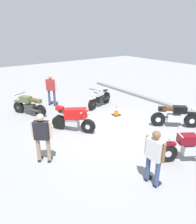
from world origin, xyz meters
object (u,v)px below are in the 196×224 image
(person_in_white_shirt, at_px, (154,155))
(person_in_black_shirt, at_px, (42,135))
(motorcycle_olive_vintage, at_px, (29,106))
(motorcycle_red_sportbike, at_px, (73,118))
(motorcycle_silver_cruiser, at_px, (100,97))
(person_in_red_shirt, at_px, (51,88))
(motorcycle_maroon_cruiser, at_px, (190,147))
(motorcycle_black_cruiser, at_px, (175,116))
(traffic_cone, at_px, (116,110))

(person_in_white_shirt, relative_size, person_in_black_shirt, 0.97)
(motorcycle_olive_vintage, distance_m, person_in_white_shirt, 7.22)
(motorcycle_red_sportbike, height_order, motorcycle_silver_cruiser, motorcycle_red_sportbike)
(motorcycle_silver_cruiser, bearing_deg, motorcycle_olive_vintage, -36.79)
(motorcycle_red_sportbike, bearing_deg, motorcycle_olive_vintage, 160.96)
(motorcycle_red_sportbike, xyz_separation_m, person_in_red_shirt, (-3.56, 0.67, 0.44))
(motorcycle_red_sportbike, distance_m, person_in_white_shirt, 4.22)
(person_in_black_shirt, bearing_deg, motorcycle_maroon_cruiser, -84.96)
(person_in_white_shirt, xyz_separation_m, person_in_black_shirt, (-2.80, -1.99, 0.04))
(motorcycle_maroon_cruiser, distance_m, person_in_white_shirt, 1.90)
(person_in_red_shirt, xyz_separation_m, person_in_white_shirt, (7.77, -0.63, -0.10))
(motorcycle_red_sportbike, distance_m, motorcycle_maroon_cruiser, 4.62)
(motorcycle_black_cruiser, distance_m, person_in_white_shirt, 4.23)
(person_in_white_shirt, distance_m, traffic_cone, 5.19)
(motorcycle_olive_vintage, bearing_deg, motorcycle_silver_cruiser, -137.26)
(motorcycle_red_sportbike, height_order, motorcycle_maroon_cruiser, motorcycle_red_sportbike)
(person_in_white_shirt, bearing_deg, traffic_cone, 58.88)
(motorcycle_olive_vintage, relative_size, motorcycle_maroon_cruiser, 0.96)
(motorcycle_maroon_cruiser, relative_size, person_in_white_shirt, 1.11)
(motorcycle_maroon_cruiser, xyz_separation_m, traffic_cone, (-4.45, 0.73, -0.26))
(motorcycle_black_cruiser, bearing_deg, motorcycle_red_sportbike, -168.52)
(person_in_white_shirt, bearing_deg, motorcycle_red_sportbike, 89.68)
(motorcycle_red_sportbike, height_order, motorcycle_olive_vintage, motorcycle_red_sportbike)
(person_in_white_shirt, height_order, person_in_black_shirt, person_in_black_shirt)
(motorcycle_maroon_cruiser, relative_size, motorcycle_silver_cruiser, 0.91)
(person_in_red_shirt, distance_m, person_in_black_shirt, 5.61)
(motorcycle_red_sportbike, height_order, traffic_cone, motorcycle_red_sportbike)
(person_in_white_shirt, xyz_separation_m, traffic_cone, (-4.45, 2.59, -0.68))
(motorcycle_black_cruiser, distance_m, traffic_cone, 2.83)
(motorcycle_maroon_cruiser, xyz_separation_m, person_in_white_shirt, (0.00, -1.86, 0.42))
(person_in_black_shirt, distance_m, traffic_cone, 4.92)
(motorcycle_black_cruiser, height_order, person_in_red_shirt, person_in_red_shirt)
(motorcycle_black_cruiser, xyz_separation_m, motorcycle_olive_vintage, (-5.26, -4.67, -0.03))
(motorcycle_olive_vintage, xyz_separation_m, traffic_cone, (2.70, 3.49, -0.23))
(motorcycle_black_cruiser, height_order, traffic_cone, motorcycle_black_cruiser)
(motorcycle_black_cruiser, height_order, motorcycle_maroon_cruiser, same)
(person_in_black_shirt, bearing_deg, person_in_red_shirt, 13.37)
(motorcycle_red_sportbike, bearing_deg, person_in_red_shirt, 133.97)
(motorcycle_red_sportbike, distance_m, motorcycle_black_cruiser, 4.46)
(motorcycle_maroon_cruiser, relative_size, traffic_cone, 3.46)
(motorcycle_maroon_cruiser, height_order, person_in_red_shirt, person_in_red_shirt)
(person_in_red_shirt, distance_m, traffic_cone, 3.93)
(traffic_cone, bearing_deg, motorcycle_black_cruiser, 24.53)
(motorcycle_black_cruiser, xyz_separation_m, person_in_red_shirt, (-5.88, -3.13, 0.52))
(person_in_black_shirt, xyz_separation_m, traffic_cone, (-1.65, 4.58, -0.71))
(motorcycle_maroon_cruiser, bearing_deg, person_in_black_shirt, -3.85)
(motorcycle_red_sportbike, xyz_separation_m, person_in_white_shirt, (4.21, 0.05, 0.34))
(motorcycle_silver_cruiser, distance_m, traffic_cone, 1.61)
(motorcycle_silver_cruiser, bearing_deg, motorcycle_maroon_cruiser, 61.93)
(motorcycle_maroon_cruiser, relative_size, person_in_red_shirt, 1.03)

